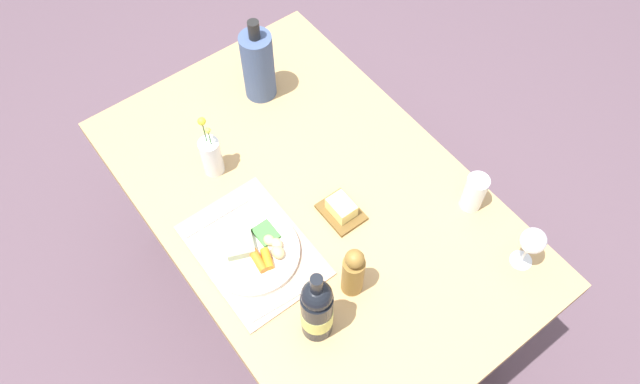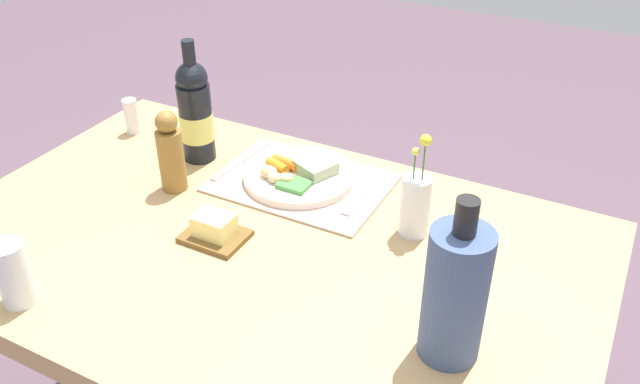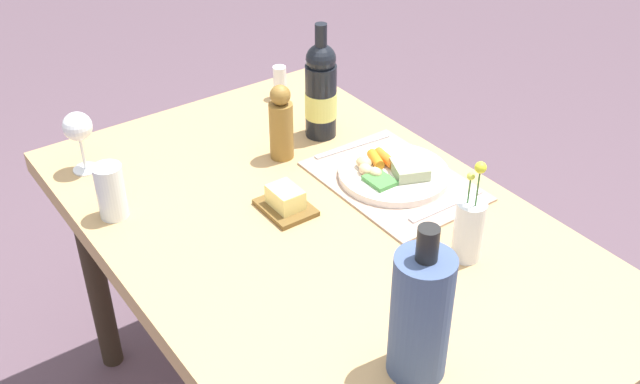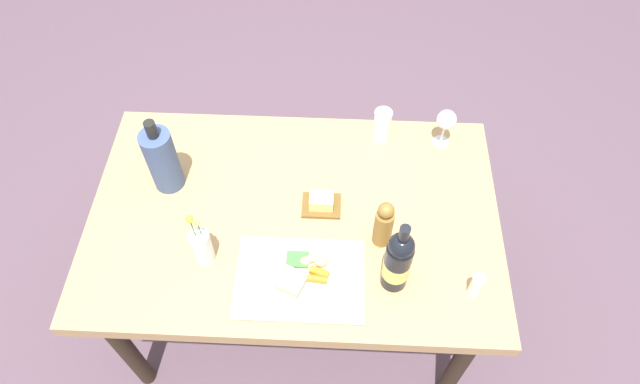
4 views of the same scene
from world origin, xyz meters
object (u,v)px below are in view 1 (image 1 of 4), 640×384
object	(u,v)px
butter_dish	(341,209)
water_tumbler	(474,194)
dinner_plate	(253,251)
pepper_mill	(353,272)
knife	(286,299)
flower_vase	(211,155)
wine_bottle	(317,310)
dining_table	(314,211)
fork	(216,217)
cooler_bottle	(258,65)
wine_glass	(533,242)

from	to	relation	value
butter_dish	water_tumbler	world-z (taller)	water_tumbler
dinner_plate	pepper_mill	distance (m)	0.30
knife	flower_vase	world-z (taller)	flower_vase
wine_bottle	pepper_mill	size ratio (longest dim) A/B	1.56
dining_table	dinner_plate	bearing A→B (deg)	-79.34
fork	flower_vase	distance (m)	0.19
dining_table	knife	distance (m)	0.34
flower_vase	cooler_bottle	distance (m)	0.34
dinner_plate	cooler_bottle	world-z (taller)	cooler_bottle
water_tumbler	cooler_bottle	xyz separation A→B (m)	(-0.74, -0.25, 0.07)
flower_vase	cooler_bottle	xyz separation A→B (m)	(-0.17, 0.29, 0.05)
dining_table	flower_vase	distance (m)	0.35
dinner_plate	wine_glass	xyz separation A→B (m)	(0.47, 0.58, 0.10)
dinner_plate	water_tumbler	distance (m)	0.65
butter_dish	pepper_mill	world-z (taller)	pepper_mill
wine_bottle	pepper_mill	world-z (taller)	wine_bottle
knife	flower_vase	bearing A→B (deg)	175.78
water_tumbler	dining_table	bearing A→B (deg)	-129.81
knife	butter_dish	bearing A→B (deg)	118.02
fork	flower_vase	bearing A→B (deg)	150.72
dining_table	dinner_plate	world-z (taller)	dinner_plate
dinner_plate	knife	world-z (taller)	dinner_plate
knife	butter_dish	world-z (taller)	butter_dish
knife	pepper_mill	bearing A→B (deg)	70.33
butter_dish	pepper_mill	size ratio (longest dim) A/B	0.66
dining_table	wine_bottle	distance (m)	0.45
dining_table	wine_glass	xyz separation A→B (m)	(0.52, 0.34, 0.19)
dining_table	knife	size ratio (longest dim) A/B	6.28
water_tumbler	butter_dish	bearing A→B (deg)	-122.41
butter_dish	wine_bottle	bearing A→B (deg)	-48.61
dinner_plate	cooler_bottle	xyz separation A→B (m)	(-0.49, 0.36, 0.11)
pepper_mill	butter_dish	bearing A→B (deg)	148.80
water_tumbler	flower_vase	world-z (taller)	flower_vase
dining_table	wine_bottle	world-z (taller)	wine_bottle
fork	butter_dish	distance (m)	0.36
knife	dinner_plate	bearing A→B (deg)	-178.27
wine_bottle	flower_vase	world-z (taller)	wine_bottle
dining_table	flower_vase	bearing A→B (deg)	-145.99
butter_dish	water_tumbler	size ratio (longest dim) A/B	1.01
wine_glass	pepper_mill	size ratio (longest dim) A/B	0.80
fork	water_tumbler	distance (m)	0.75
wine_bottle	flower_vase	xyz separation A→B (m)	(-0.59, 0.05, -0.05)
dinner_plate	butter_dish	xyz separation A→B (m)	(0.04, 0.28, 0.00)
knife	pepper_mill	world-z (taller)	pepper_mill
cooler_bottle	dinner_plate	bearing A→B (deg)	-36.27
dinner_plate	water_tumbler	xyz separation A→B (m)	(0.25, 0.60, 0.04)
pepper_mill	flower_vase	world-z (taller)	flower_vase
pepper_mill	dinner_plate	bearing A→B (deg)	-147.08
knife	water_tumbler	world-z (taller)	water_tumbler
dinner_plate	knife	size ratio (longest dim) A/B	1.22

